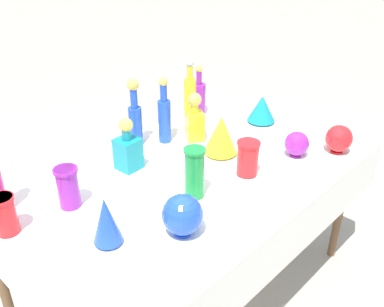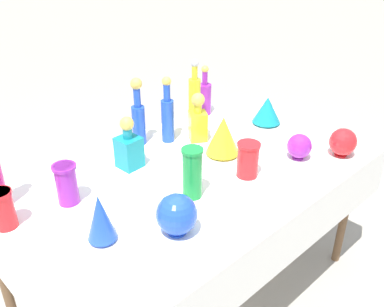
{
  "view_description": "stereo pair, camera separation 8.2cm",
  "coord_description": "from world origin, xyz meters",
  "px_view_note": "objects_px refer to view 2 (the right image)",
  "views": [
    {
      "loc": [
        -1.21,
        -1.14,
        1.78
      ],
      "look_at": [
        0.0,
        0.0,
        0.86
      ],
      "focal_mm": 40.0,
      "sensor_mm": 36.0,
      "label": 1
    },
    {
      "loc": [
        -1.15,
        -1.2,
        1.78
      ],
      "look_at": [
        0.0,
        0.0,
        0.86
      ],
      "focal_mm": 40.0,
      "sensor_mm": 36.0,
      "label": 2
    }
  ],
  "objects_px": {
    "tall_bottle_2": "(195,100)",
    "round_bowl_0": "(299,146)",
    "square_decanter_1": "(129,148)",
    "slender_vase_2": "(3,208)",
    "square_decanter_0": "(198,120)",
    "round_bowl_1": "(177,214)",
    "tall_bottle_3": "(168,115)",
    "round_bowl_2": "(343,142)",
    "cardboard_box_behind_left": "(143,172)",
    "slender_vase_0": "(66,183)",
    "fluted_vase_1": "(223,135)",
    "slender_vase_1": "(192,172)",
    "fluted_vase_2": "(100,218)",
    "tall_bottle_4": "(138,116)",
    "slender_vase_3": "(248,159)",
    "tall_bottle_0": "(205,96)"
  },
  "relations": [
    {
      "from": "cardboard_box_behind_left",
      "to": "slender_vase_2",
      "type": "bearing_deg",
      "value": -147.31
    },
    {
      "from": "square_decanter_0",
      "to": "tall_bottle_3",
      "type": "bearing_deg",
      "value": 140.82
    },
    {
      "from": "tall_bottle_2",
      "to": "round_bowl_0",
      "type": "bearing_deg",
      "value": -79.75
    },
    {
      "from": "square_decanter_1",
      "to": "slender_vase_1",
      "type": "height_order",
      "value": "square_decanter_1"
    },
    {
      "from": "slender_vase_1",
      "to": "round_bowl_0",
      "type": "height_order",
      "value": "slender_vase_1"
    },
    {
      "from": "round_bowl_0",
      "to": "cardboard_box_behind_left",
      "type": "bearing_deg",
      "value": 90.69
    },
    {
      "from": "tall_bottle_0",
      "to": "tall_bottle_2",
      "type": "height_order",
      "value": "tall_bottle_2"
    },
    {
      "from": "fluted_vase_1",
      "to": "fluted_vase_2",
      "type": "height_order",
      "value": "fluted_vase_1"
    },
    {
      "from": "tall_bottle_0",
      "to": "tall_bottle_2",
      "type": "bearing_deg",
      "value": -152.57
    },
    {
      "from": "tall_bottle_0",
      "to": "fluted_vase_2",
      "type": "bearing_deg",
      "value": -152.94
    },
    {
      "from": "slender_vase_1",
      "to": "round_bowl_2",
      "type": "relative_size",
      "value": 1.58
    },
    {
      "from": "slender_vase_2",
      "to": "slender_vase_3",
      "type": "relative_size",
      "value": 0.96
    },
    {
      "from": "round_bowl_1",
      "to": "tall_bottle_0",
      "type": "bearing_deg",
      "value": 39.57
    },
    {
      "from": "slender_vase_1",
      "to": "round_bowl_2",
      "type": "bearing_deg",
      "value": -18.28
    },
    {
      "from": "square_decanter_1",
      "to": "round_bowl_2",
      "type": "relative_size",
      "value": 1.79
    },
    {
      "from": "fluted_vase_2",
      "to": "tall_bottle_4",
      "type": "bearing_deg",
      "value": 42.25
    },
    {
      "from": "tall_bottle_0",
      "to": "fluted_vase_1",
      "type": "bearing_deg",
      "value": -125.02
    },
    {
      "from": "slender_vase_3",
      "to": "fluted_vase_1",
      "type": "height_order",
      "value": "fluted_vase_1"
    },
    {
      "from": "tall_bottle_4",
      "to": "slender_vase_0",
      "type": "relative_size",
      "value": 2.02
    },
    {
      "from": "round_bowl_1",
      "to": "fluted_vase_2",
      "type": "bearing_deg",
      "value": 144.94
    },
    {
      "from": "slender_vase_0",
      "to": "fluted_vase_1",
      "type": "relative_size",
      "value": 0.87
    },
    {
      "from": "tall_bottle_0",
      "to": "square_decanter_0",
      "type": "height_order",
      "value": "tall_bottle_0"
    },
    {
      "from": "tall_bottle_2",
      "to": "tall_bottle_4",
      "type": "height_order",
      "value": "tall_bottle_2"
    },
    {
      "from": "tall_bottle_2",
      "to": "slender_vase_2",
      "type": "relative_size",
      "value": 2.44
    },
    {
      "from": "square_decanter_1",
      "to": "slender_vase_2",
      "type": "bearing_deg",
      "value": -176.46
    },
    {
      "from": "square_decanter_1",
      "to": "slender_vase_2",
      "type": "height_order",
      "value": "square_decanter_1"
    },
    {
      "from": "fluted_vase_2",
      "to": "cardboard_box_behind_left",
      "type": "relative_size",
      "value": 0.45
    },
    {
      "from": "tall_bottle_4",
      "to": "square_decanter_0",
      "type": "xyz_separation_m",
      "value": [
        0.24,
        -0.18,
        -0.04
      ]
    },
    {
      "from": "round_bowl_2",
      "to": "cardboard_box_behind_left",
      "type": "xyz_separation_m",
      "value": [
        -0.19,
        1.37,
        -0.69
      ]
    },
    {
      "from": "tall_bottle_2",
      "to": "tall_bottle_4",
      "type": "xyz_separation_m",
      "value": [
        -0.34,
        0.05,
        -0.01
      ]
    },
    {
      "from": "tall_bottle_2",
      "to": "fluted_vase_2",
      "type": "xyz_separation_m",
      "value": [
        -0.9,
        -0.46,
        -0.06
      ]
    },
    {
      "from": "fluted_vase_2",
      "to": "round_bowl_1",
      "type": "xyz_separation_m",
      "value": [
        0.22,
        -0.15,
        -0.02
      ]
    },
    {
      "from": "round_bowl_1",
      "to": "slender_vase_0",
      "type": "bearing_deg",
      "value": 112.79
    },
    {
      "from": "cardboard_box_behind_left",
      "to": "fluted_vase_2",
      "type": "bearing_deg",
      "value": -132.32
    },
    {
      "from": "tall_bottle_2",
      "to": "fluted_vase_1",
      "type": "bearing_deg",
      "value": -110.94
    },
    {
      "from": "slender_vase_2",
      "to": "fluted_vase_1",
      "type": "xyz_separation_m",
      "value": [
        1.0,
        -0.18,
        0.02
      ]
    },
    {
      "from": "slender_vase_0",
      "to": "round_bowl_2",
      "type": "height_order",
      "value": "slender_vase_0"
    },
    {
      "from": "square_decanter_1",
      "to": "slender_vase_2",
      "type": "xyz_separation_m",
      "value": [
        -0.6,
        -0.04,
        -0.02
      ]
    },
    {
      "from": "slender_vase_3",
      "to": "round_bowl_1",
      "type": "height_order",
      "value": "slender_vase_3"
    },
    {
      "from": "tall_bottle_0",
      "to": "slender_vase_3",
      "type": "height_order",
      "value": "tall_bottle_0"
    },
    {
      "from": "round_bowl_1",
      "to": "cardboard_box_behind_left",
      "type": "distance_m",
      "value": 1.63
    },
    {
      "from": "tall_bottle_4",
      "to": "square_decanter_1",
      "type": "xyz_separation_m",
      "value": [
        -0.18,
        -0.16,
        -0.05
      ]
    },
    {
      "from": "tall_bottle_2",
      "to": "slender_vase_2",
      "type": "bearing_deg",
      "value": -172.66
    },
    {
      "from": "slender_vase_1",
      "to": "cardboard_box_behind_left",
      "type": "xyz_separation_m",
      "value": [
        0.57,
        1.12,
        -0.74
      ]
    },
    {
      "from": "slender_vase_3",
      "to": "cardboard_box_behind_left",
      "type": "distance_m",
      "value": 1.4
    },
    {
      "from": "tall_bottle_3",
      "to": "round_bowl_0",
      "type": "distance_m",
      "value": 0.67
    },
    {
      "from": "square_decanter_0",
      "to": "round_bowl_1",
      "type": "relative_size",
      "value": 1.6
    },
    {
      "from": "tall_bottle_0",
      "to": "square_decanter_1",
      "type": "xyz_separation_m",
      "value": [
        -0.68,
        -0.19,
        -0.01
      ]
    },
    {
      "from": "tall_bottle_2",
      "to": "fluted_vase_2",
      "type": "distance_m",
      "value": 1.02
    },
    {
      "from": "tall_bottle_3",
      "to": "slender_vase_0",
      "type": "distance_m",
      "value": 0.67
    }
  ]
}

